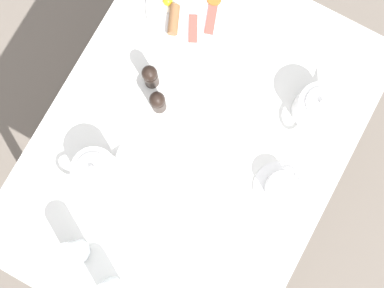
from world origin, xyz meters
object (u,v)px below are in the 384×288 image
breakfast_plate (190,7)px  salt_grinder (150,76)px  pepper_grinder (158,102)px  knife_by_plate (210,118)px  teacup_with_saucer_left (281,187)px  teapot_near (316,107)px  water_glass_short (73,254)px  teapot_far (96,170)px

breakfast_plate → salt_grinder: salt_grinder is taller
pepper_grinder → knife_by_plate: size_ratio=0.50×
salt_grinder → breakfast_plate: bearing=-87.1°
teacup_with_saucer_left → knife_by_plate: size_ratio=0.69×
salt_grinder → knife_by_plate: 0.21m
breakfast_plate → pepper_grinder: bearing=102.4°
breakfast_plate → teapot_near: (-0.48, 0.11, 0.04)m
breakfast_plate → water_glass_short: size_ratio=2.09×
breakfast_plate → salt_grinder: bearing=92.9°
pepper_grinder → knife_by_plate: bearing=-164.5°
teapot_far → knife_by_plate: (-0.21, -0.30, -0.05)m
water_glass_short → teacup_with_saucer_left: bearing=-133.8°
teacup_with_saucer_left → water_glass_short: bearing=46.2°
teapot_far → teacup_with_saucer_left: 0.53m
teapot_far → salt_grinder: bearing=48.2°
teacup_with_saucer_left → pepper_grinder: (0.43, -0.04, 0.03)m
teapot_near → teacup_with_saucer_left: (-0.02, 0.25, -0.02)m
teacup_with_saucer_left → water_glass_short: size_ratio=1.12×
water_glass_short → pepper_grinder: water_glass_short is taller
teapot_near → salt_grinder: teapot_near is taller
teacup_with_saucer_left → teapot_near: bearing=-86.0°
breakfast_plate → salt_grinder: 0.27m
teapot_near → knife_by_plate: (0.26, 0.17, -0.05)m
pepper_grinder → water_glass_short: bearing=90.5°
breakfast_plate → teapot_near: size_ratio=1.31×
teapot_near → teacup_with_saucer_left: teapot_near is taller
teapot_far → teacup_with_saucer_left: bearing=-17.9°
teapot_near → water_glass_short: water_glass_short is taller
teapot_far → water_glass_short: 0.24m
breakfast_plate → teapot_near: teapot_near is taller
breakfast_plate → teapot_far: bearing=91.2°
salt_grinder → teapot_far: bearing=89.8°
teacup_with_saucer_left → pepper_grinder: bearing=-5.8°
teapot_near → teacup_with_saucer_left: bearing=-166.8°
salt_grinder → teacup_with_saucer_left: bearing=168.3°
teapot_near → knife_by_plate: teapot_near is taller
breakfast_plate → pepper_grinder: (-0.07, 0.32, 0.05)m
teacup_with_saucer_left → pepper_grinder: 0.43m
water_glass_short → salt_grinder: (0.06, -0.54, -0.01)m
teacup_with_saucer_left → knife_by_plate: 0.29m
pepper_grinder → breakfast_plate: bearing=-77.6°
breakfast_plate → water_glass_short: (-0.07, 0.80, 0.06)m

